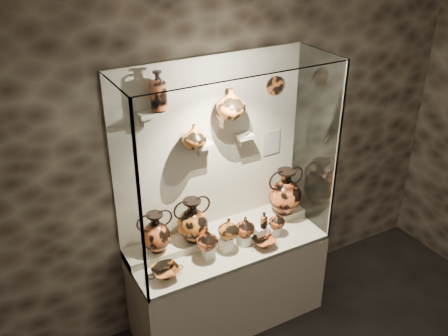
{
  "coord_description": "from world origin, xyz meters",
  "views": [
    {
      "loc": [
        -1.71,
        -0.83,
        3.39
      ],
      "look_at": [
        0.01,
        2.27,
        1.53
      ],
      "focal_mm": 40.0,
      "sensor_mm": 36.0,
      "label": 1
    }
  ],
  "objects_px": {
    "jug_b": "(228,228)",
    "lekythos_small": "(264,219)",
    "amphora_left": "(156,232)",
    "kylix_left": "(165,272)",
    "jug_e": "(277,220)",
    "lekythos_tall": "(158,89)",
    "ovoid_vase_b": "(231,103)",
    "amphora_right": "(285,192)",
    "jug_a": "(207,239)",
    "jug_c": "(245,226)",
    "amphora_mid": "(192,220)",
    "kylix_right": "(264,242)",
    "ovoid_vase_a": "(194,136)"
  },
  "relations": [
    {
      "from": "jug_b",
      "to": "kylix_left",
      "type": "relative_size",
      "value": 0.66
    },
    {
      "from": "amphora_right",
      "to": "jug_a",
      "type": "relative_size",
      "value": 2.32
    },
    {
      "from": "amphora_left",
      "to": "jug_b",
      "type": "height_order",
      "value": "amphora_left"
    },
    {
      "from": "amphora_left",
      "to": "ovoid_vase_b",
      "type": "relative_size",
      "value": 1.45
    },
    {
      "from": "kylix_right",
      "to": "ovoid_vase_b",
      "type": "distance_m",
      "value": 1.22
    },
    {
      "from": "jug_b",
      "to": "lekythos_small",
      "type": "distance_m",
      "value": 0.34
    },
    {
      "from": "lekythos_tall",
      "to": "ovoid_vase_a",
      "type": "height_order",
      "value": "lekythos_tall"
    },
    {
      "from": "jug_b",
      "to": "kylix_left",
      "type": "distance_m",
      "value": 0.63
    },
    {
      "from": "amphora_left",
      "to": "amphora_right",
      "type": "bearing_deg",
      "value": -3.51
    },
    {
      "from": "ovoid_vase_a",
      "to": "kylix_right",
      "type": "bearing_deg",
      "value": -17.05
    },
    {
      "from": "amphora_right",
      "to": "ovoid_vase_b",
      "type": "xyz_separation_m",
      "value": [
        -0.54,
        0.06,
        0.92
      ]
    },
    {
      "from": "amphora_mid",
      "to": "kylix_right",
      "type": "xyz_separation_m",
      "value": [
        0.52,
        -0.29,
        -0.22
      ]
    },
    {
      "from": "amphora_mid",
      "to": "jug_e",
      "type": "height_order",
      "value": "amphora_mid"
    },
    {
      "from": "jug_e",
      "to": "kylix_left",
      "type": "relative_size",
      "value": 0.53
    },
    {
      "from": "amphora_mid",
      "to": "ovoid_vase_a",
      "type": "distance_m",
      "value": 0.73
    },
    {
      "from": "amphora_mid",
      "to": "jug_e",
      "type": "distance_m",
      "value": 0.75
    },
    {
      "from": "jug_a",
      "to": "jug_e",
      "type": "xyz_separation_m",
      "value": [
        0.68,
        0.0,
        -0.04
      ]
    },
    {
      "from": "jug_e",
      "to": "kylix_left",
      "type": "distance_m",
      "value": 1.08
    },
    {
      "from": "jug_c",
      "to": "lekythos_small",
      "type": "bearing_deg",
      "value": 0.22
    },
    {
      "from": "amphora_right",
      "to": "jug_c",
      "type": "relative_size",
      "value": 2.55
    },
    {
      "from": "amphora_mid",
      "to": "ovoid_vase_b",
      "type": "distance_m",
      "value": 1.02
    },
    {
      "from": "lekythos_small",
      "to": "lekythos_tall",
      "type": "distance_m",
      "value": 1.45
    },
    {
      "from": "jug_c",
      "to": "kylix_left",
      "type": "relative_size",
      "value": 0.62
    },
    {
      "from": "kylix_left",
      "to": "lekythos_small",
      "type": "bearing_deg",
      "value": 23.11
    },
    {
      "from": "jug_c",
      "to": "kylix_left",
      "type": "xyz_separation_m",
      "value": [
        -0.77,
        -0.09,
        -0.12
      ]
    },
    {
      "from": "kylix_left",
      "to": "kylix_right",
      "type": "xyz_separation_m",
      "value": [
        0.89,
        -0.04,
        -0.01
      ]
    },
    {
      "from": "kylix_left",
      "to": "ovoid_vase_b",
      "type": "bearing_deg",
      "value": 41.2
    },
    {
      "from": "kylix_right",
      "to": "ovoid_vase_b",
      "type": "relative_size",
      "value": 1.01
    },
    {
      "from": "amphora_left",
      "to": "lekythos_small",
      "type": "xyz_separation_m",
      "value": [
        0.9,
        -0.21,
        -0.04
      ]
    },
    {
      "from": "kylix_left",
      "to": "ovoid_vase_b",
      "type": "height_order",
      "value": "ovoid_vase_b"
    },
    {
      "from": "lekythos_tall",
      "to": "ovoid_vase_b",
      "type": "relative_size",
      "value": 1.36
    },
    {
      "from": "kylix_right",
      "to": "ovoid_vase_a",
      "type": "relative_size",
      "value": 1.23
    },
    {
      "from": "jug_b",
      "to": "lekythos_small",
      "type": "bearing_deg",
      "value": -2.8
    },
    {
      "from": "amphora_left",
      "to": "kylix_left",
      "type": "distance_m",
      "value": 0.33
    },
    {
      "from": "jug_b",
      "to": "lekythos_small",
      "type": "relative_size",
      "value": 1.08
    },
    {
      "from": "ovoid_vase_a",
      "to": "ovoid_vase_b",
      "type": "height_order",
      "value": "ovoid_vase_b"
    },
    {
      "from": "jug_a",
      "to": "jug_e",
      "type": "height_order",
      "value": "jug_a"
    },
    {
      "from": "amphora_left",
      "to": "jug_a",
      "type": "bearing_deg",
      "value": -33.13
    },
    {
      "from": "jug_c",
      "to": "kylix_right",
      "type": "xyz_separation_m",
      "value": [
        0.11,
        -0.12,
        -0.13
      ]
    },
    {
      "from": "amphora_mid",
      "to": "ovoid_vase_b",
      "type": "height_order",
      "value": "ovoid_vase_b"
    },
    {
      "from": "jug_a",
      "to": "lekythos_small",
      "type": "xyz_separation_m",
      "value": [
        0.55,
        0.0,
        0.01
      ]
    },
    {
      "from": "jug_a",
      "to": "kylix_left",
      "type": "xyz_separation_m",
      "value": [
        -0.39,
        -0.06,
        -0.14
      ]
    },
    {
      "from": "amphora_right",
      "to": "kylix_left",
      "type": "relative_size",
      "value": 1.57
    },
    {
      "from": "lekythos_small",
      "to": "jug_a",
      "type": "bearing_deg",
      "value": -168.18
    },
    {
      "from": "jug_a",
      "to": "jug_c",
      "type": "relative_size",
      "value": 1.1
    },
    {
      "from": "amphora_mid",
      "to": "jug_b",
      "type": "bearing_deg",
      "value": -30.77
    },
    {
      "from": "amphora_mid",
      "to": "kylix_left",
      "type": "xyz_separation_m",
      "value": [
        -0.36,
        -0.25,
        -0.21
      ]
    },
    {
      "from": "jug_b",
      "to": "jug_e",
      "type": "bearing_deg",
      "value": -2.38
    },
    {
      "from": "amphora_left",
      "to": "jug_b",
      "type": "distance_m",
      "value": 0.59
    },
    {
      "from": "amphora_right",
      "to": "kylix_right",
      "type": "distance_m",
      "value": 0.54
    }
  ]
}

